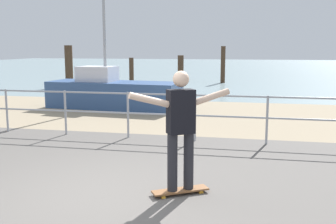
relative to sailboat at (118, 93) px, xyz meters
name	(u,v)px	position (x,y,z in m)	size (l,w,h in m)	color
beach_strip	(185,115)	(2.37, -0.71, -0.52)	(24.00, 6.00, 0.04)	tan
sea_surface	(233,68)	(2.37, 27.29, -0.52)	(72.00, 50.00, 0.04)	#849EA3
railing_fence	(128,108)	(1.63, -4.11, 0.18)	(12.18, 0.05, 1.05)	#9EA0A5
sailboat	(118,93)	(0.00, 0.00, 0.00)	(5.03, 1.82, 4.66)	#335184
skateboard	(180,191)	(3.41, -7.35, -0.45)	(0.78, 0.59, 0.08)	brown
skateboarder	(181,124)	(3.41, -7.35, 0.50)	(1.28, 0.84, 1.65)	#26262B
groyne_post_0	(69,66)	(-4.92, 6.62, 0.54)	(0.40, 0.40, 2.11)	#422D1E
groyne_post_1	(131,70)	(-2.40, 9.26, 0.20)	(0.26, 0.26, 1.43)	#422D1E
groyne_post_2	(181,68)	(0.13, 10.92, 0.25)	(0.35, 0.35, 1.54)	#422D1E
groyne_post_3	(223,65)	(2.65, 10.38, 0.52)	(0.25, 0.25, 2.07)	#422D1E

